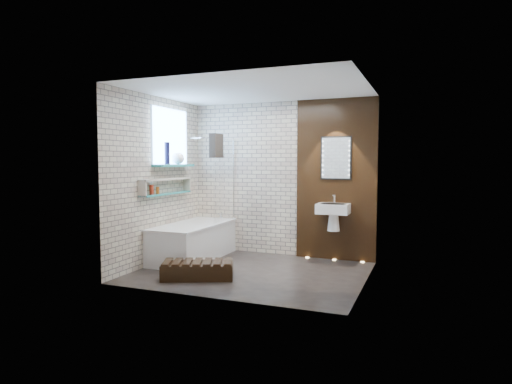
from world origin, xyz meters
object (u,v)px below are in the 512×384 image
at_px(bathtub, 193,241).
at_px(walnut_step, 198,271).
at_px(bath_screen, 224,180).
at_px(led_mirror, 336,158).
at_px(washbasin, 333,212).

bearing_deg(bathtub, walnut_step, -57.64).
height_order(bath_screen, walnut_step, bath_screen).
bearing_deg(bath_screen, bathtub, -128.90).
bearing_deg(walnut_step, led_mirror, 50.52).
xyz_separation_m(washbasin, walnut_step, (-1.51, -1.67, -0.68)).
distance_m(bath_screen, washbasin, 1.89).
distance_m(bathtub, washbasin, 2.32).
xyz_separation_m(bath_screen, washbasin, (1.82, 0.18, -0.49)).
distance_m(washbasin, led_mirror, 0.88).
height_order(led_mirror, walnut_step, led_mirror).
bearing_deg(bathtub, led_mirror, 19.78).
relative_size(led_mirror, walnut_step, 0.73).
height_order(washbasin, led_mirror, led_mirror).
xyz_separation_m(washbasin, led_mirror, (0.00, 0.16, 0.86)).
bearing_deg(bath_screen, walnut_step, -78.23).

